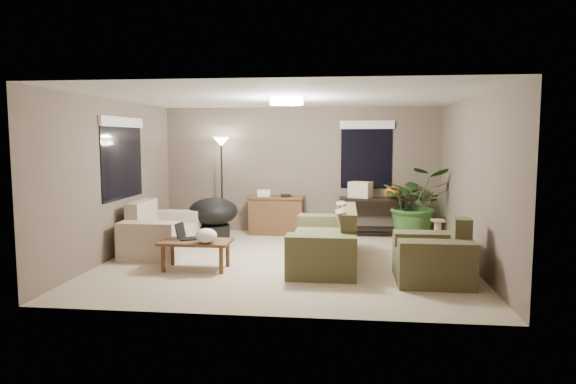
# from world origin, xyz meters

# --- Properties ---
(room_shell) EXTENTS (5.50, 5.50, 5.50)m
(room_shell) POSITION_xyz_m (0.00, 0.00, 1.25)
(room_shell) COLOR tan
(room_shell) RESTS_ON ground
(main_sofa) EXTENTS (0.95, 2.20, 0.85)m
(main_sofa) POSITION_xyz_m (0.62, -0.08, 0.29)
(main_sofa) COLOR #4F4F2F
(main_sofa) RESTS_ON ground
(throw_pillows) EXTENTS (0.28, 1.37, 0.47)m
(throw_pillows) POSITION_xyz_m (0.88, -0.08, 0.65)
(throw_pillows) COLOR #8C7251
(throw_pillows) RESTS_ON main_sofa
(loveseat) EXTENTS (0.90, 1.60, 0.85)m
(loveseat) POSITION_xyz_m (-2.17, 0.40, 0.30)
(loveseat) COLOR beige
(loveseat) RESTS_ON ground
(armchair) EXTENTS (0.95, 1.00, 0.85)m
(armchair) POSITION_xyz_m (2.06, -0.92, 0.30)
(armchair) COLOR #4A472C
(armchair) RESTS_ON ground
(coffee_table) EXTENTS (1.00, 0.55, 0.42)m
(coffee_table) POSITION_xyz_m (-1.24, -0.66, 0.36)
(coffee_table) COLOR brown
(coffee_table) RESTS_ON ground
(laptop) EXTENTS (0.41, 0.35, 0.24)m
(laptop) POSITION_xyz_m (-1.41, -0.56, 0.48)
(laptop) COLOR black
(laptop) RESTS_ON coffee_table
(plastic_bag) EXTENTS (0.37, 0.35, 0.21)m
(plastic_bag) POSITION_xyz_m (-1.04, -0.81, 0.53)
(plastic_bag) COLOR white
(plastic_bag) RESTS_ON coffee_table
(desk) EXTENTS (1.10, 0.50, 0.75)m
(desk) POSITION_xyz_m (-0.46, 2.20, 0.38)
(desk) COLOR brown
(desk) RESTS_ON ground
(desk_papers) EXTENTS (0.71, 0.30, 0.12)m
(desk_papers) POSITION_xyz_m (-0.62, 2.19, 0.80)
(desk_papers) COLOR silver
(desk_papers) RESTS_ON desk
(console_table) EXTENTS (1.30, 0.40, 0.75)m
(console_table) POSITION_xyz_m (1.43, 2.19, 0.44)
(console_table) COLOR black
(console_table) RESTS_ON ground
(pumpkin) EXTENTS (0.35, 0.35, 0.22)m
(pumpkin) POSITION_xyz_m (1.78, 2.19, 0.86)
(pumpkin) COLOR orange
(pumpkin) RESTS_ON console_table
(cardboard_box) EXTENTS (0.49, 0.44, 0.31)m
(cardboard_box) POSITION_xyz_m (1.18, 2.19, 0.90)
(cardboard_box) COLOR beige
(cardboard_box) RESTS_ON console_table
(papasan_chair) EXTENTS (1.13, 1.13, 0.80)m
(papasan_chair) POSITION_xyz_m (-1.52, 1.40, 0.47)
(papasan_chair) COLOR black
(papasan_chair) RESTS_ON ground
(floor_lamp) EXTENTS (0.32, 0.32, 1.91)m
(floor_lamp) POSITION_xyz_m (-1.54, 2.17, 1.60)
(floor_lamp) COLOR black
(floor_lamp) RESTS_ON ground
(ceiling_fixture) EXTENTS (0.50, 0.50, 0.10)m
(ceiling_fixture) POSITION_xyz_m (0.00, 0.00, 2.44)
(ceiling_fixture) COLOR white
(ceiling_fixture) RESTS_ON room_shell
(houseplant) EXTENTS (1.24, 1.37, 1.07)m
(houseplant) POSITION_xyz_m (2.20, 1.95, 0.54)
(houseplant) COLOR #2D5923
(houseplant) RESTS_ON ground
(cat_scratching_post) EXTENTS (0.32, 0.32, 0.50)m
(cat_scratching_post) POSITION_xyz_m (2.48, 1.18, 0.21)
(cat_scratching_post) COLOR tan
(cat_scratching_post) RESTS_ON ground
(window_left) EXTENTS (0.05, 1.56, 1.33)m
(window_left) POSITION_xyz_m (-2.73, 0.30, 1.78)
(window_left) COLOR black
(window_left) RESTS_ON room_shell
(window_back) EXTENTS (1.06, 0.05, 1.33)m
(window_back) POSITION_xyz_m (1.30, 2.48, 1.79)
(window_back) COLOR black
(window_back) RESTS_ON room_shell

